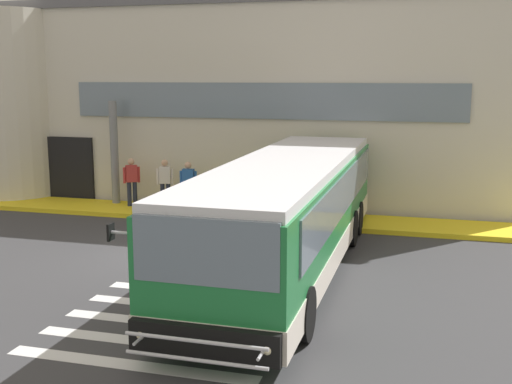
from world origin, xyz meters
name	(u,v)px	position (x,y,z in m)	size (l,w,h in m)	color
ground_plane	(164,257)	(0.00, 0.00, -0.01)	(80.00, 90.00, 0.02)	#353538
bay_paint_stripes	(172,324)	(2.00, -4.20, 0.00)	(4.40, 3.96, 0.01)	silver
terminal_building	(256,99)	(-0.68, 11.59, 3.65)	(21.28, 13.80, 7.31)	beige
boarding_curb	(221,215)	(0.00, 4.80, 0.07)	(23.48, 2.00, 0.15)	yellow
entry_support_column	(114,153)	(-4.16, 5.40, 1.96)	(0.28, 0.28, 3.62)	slate
bus_main_foreground	(288,216)	(3.39, -0.31, 1.34)	(3.10, 12.14, 2.70)	#1E7238
passenger_near_column	(132,180)	(-3.36, 5.06, 1.08)	(0.49, 0.40, 1.68)	#1E2338
passenger_by_doorway	(165,180)	(-2.12, 5.11, 1.11)	(0.57, 0.45, 1.68)	#1E2338
passenger_at_curb_edge	(188,184)	(-1.13, 4.75, 1.08)	(0.59, 0.26, 1.68)	#2D2D33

